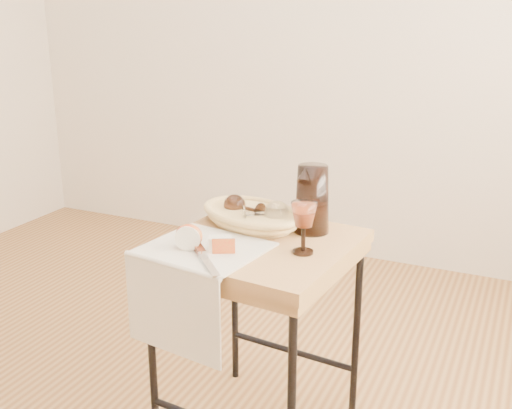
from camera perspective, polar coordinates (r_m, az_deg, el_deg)
The scene contains 11 objects.
wall_back at distance 3.41m, azimuth 5.00°, elevation 17.73°, with size 3.60×0.00×2.70m, color beige.
side_table at distance 2.00m, azimuth 0.25°, elevation -12.45°, with size 0.53×0.53×0.68m, color brown, non-canonical shape.
tea_towel at distance 1.80m, azimuth -4.80°, elevation -4.05°, with size 0.33×0.30×0.01m, color white.
bread_basket at distance 1.98m, azimuth -0.42°, elevation -1.17°, with size 0.33×0.23×0.05m, color tan, non-canonical shape.
goblet_lying_a at distance 2.00m, azimuth -0.99°, elevation -0.32°, with size 0.12×0.07×0.07m, color #3B2216, non-canonical shape.
goblet_lying_b at distance 1.94m, azimuth 0.63°, elevation -0.83°, with size 0.13×0.08×0.08m, color white, non-canonical shape.
pitcher at distance 1.91m, azimuth 5.19°, elevation 0.50°, with size 0.15×0.23×0.25m, color black, non-canonical shape.
wine_goblet at distance 1.74m, azimuth 4.40°, elevation -2.14°, with size 0.07×0.07×0.15m, color white, non-canonical shape.
apple_half at distance 1.78m, azimuth -6.19°, elevation -2.91°, with size 0.08×0.04×0.07m, color #C1040A.
apple_wedge at distance 1.76m, azimuth -3.32°, elevation -3.64°, with size 0.06×0.03×0.04m, color white.
table_knife at distance 1.71m, azimuth -4.80°, elevation -4.75°, with size 0.24×0.02×0.02m, color silver, non-canonical shape.
Camera 1 is at (1.17, -1.40, 1.35)m, focal length 43.46 mm.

